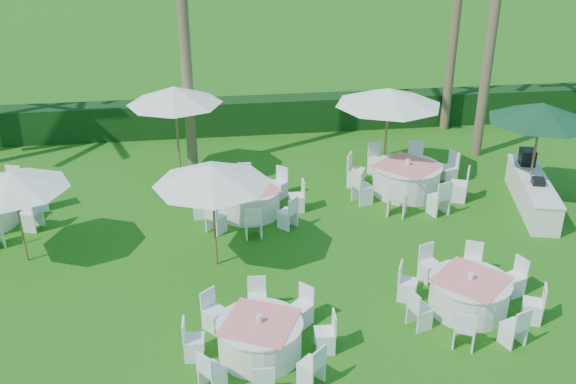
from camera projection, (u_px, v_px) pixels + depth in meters
name	position (u px, v px, depth m)	size (l,w,h in m)	color
ground	(236.00, 343.00, 12.41)	(120.00, 120.00, 0.00)	#1A5E10
hedge	(214.00, 117.00, 22.90)	(34.00, 1.00, 1.20)	black
banquet_table_b	(260.00, 337.00, 11.96)	(2.84, 2.84, 0.87)	silver
banquet_table_c	(469.00, 294.00, 13.24)	(2.87, 2.87, 0.89)	silver
banquet_table_e	(249.00, 200.00, 17.21)	(3.00, 3.00, 0.92)	silver
banquet_table_f	(406.00, 178.00, 18.38)	(3.39, 3.39, 1.03)	silver
umbrella_a	(12.00, 181.00, 14.30)	(2.51, 2.51, 2.25)	brown
umbrella_b	(212.00, 175.00, 14.05)	(2.64, 2.64, 2.50)	brown
umbrella_c	(174.00, 95.00, 18.29)	(2.75, 2.75, 2.89)	brown
umbrella_d	(389.00, 97.00, 18.35)	(3.11, 3.11, 2.83)	brown
umbrella_green	(542.00, 112.00, 16.86)	(2.79, 2.79, 2.90)	brown
buffet_table	(532.00, 191.00, 17.60)	(1.63, 3.66, 1.28)	silver
palm_d	(457.00, 11.00, 21.76)	(4.40, 4.14, 7.58)	brown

